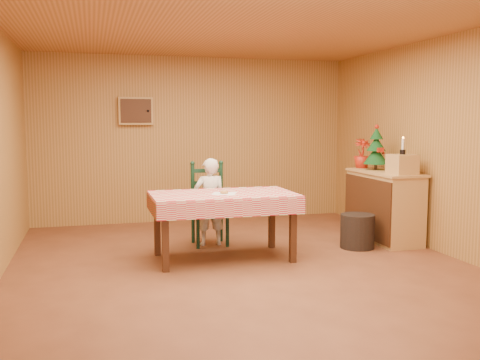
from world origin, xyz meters
name	(u,v)px	position (x,y,z in m)	size (l,w,h in m)	color
ground	(245,269)	(0.00, 0.00, 0.00)	(6.00, 6.00, 0.00)	brown
cabin_walls	(232,101)	(0.00, 0.53, 1.83)	(5.10, 6.05, 2.65)	#AE7D3F
dining_table	(223,200)	(-0.12, 0.49, 0.69)	(1.66, 0.96, 0.77)	#452412
ladder_chair	(209,206)	(-0.12, 1.28, 0.50)	(0.44, 0.40, 1.08)	black
seated_child	(210,202)	(-0.12, 1.22, 0.56)	(0.41, 0.27, 1.12)	silver
napkin	(224,194)	(-0.12, 0.44, 0.77)	(0.26, 0.26, 0.00)	white
donut	(224,192)	(-0.12, 0.44, 0.79)	(0.10, 0.10, 0.03)	#C98A48
shelf_unit	(384,206)	(2.18, 0.87, 0.47)	(0.54, 1.24, 0.93)	tan
crate	(402,164)	(2.19, 0.47, 1.06)	(0.30, 0.30, 0.25)	tan
christmas_tree	(376,149)	(2.19, 1.12, 1.21)	(0.34, 0.34, 0.62)	#452412
flower_arrangement	(362,153)	(2.14, 1.42, 1.14)	(0.23, 0.23, 0.42)	#B12110
candle_set	(403,149)	(2.19, 0.47, 1.24)	(0.07, 0.07, 0.22)	black
storage_bin	(357,231)	(1.64, 0.56, 0.21)	(0.43, 0.43, 0.43)	black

